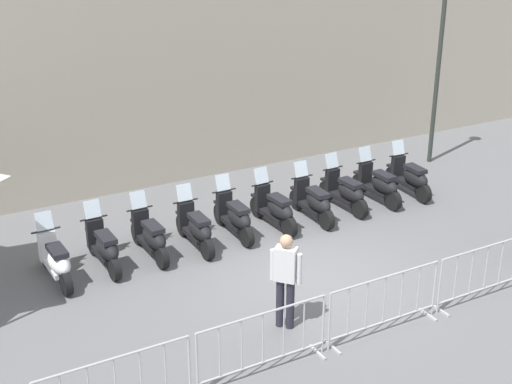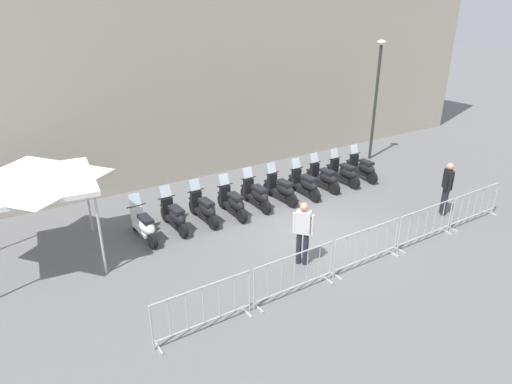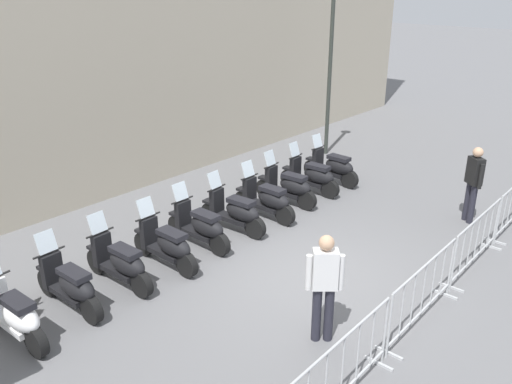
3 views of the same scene
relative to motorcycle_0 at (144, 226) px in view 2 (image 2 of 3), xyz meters
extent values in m
plane|color=slate|center=(4.57, -1.73, -0.45)|extent=(120.00, 120.00, 0.00)
cube|color=#B2A893|center=(3.79, 5.36, 5.64)|extent=(28.09, 5.46, 12.19)
cylinder|color=black|center=(-0.11, 0.69, -0.21)|extent=(0.21, 0.50, 0.48)
cylinder|color=black|center=(0.08, -0.53, -0.21)|extent=(0.21, 0.50, 0.48)
cube|color=white|center=(-0.01, 0.08, -0.17)|extent=(0.41, 0.90, 0.10)
ellipsoid|color=white|center=(0.03, -0.20, 0.07)|extent=(0.48, 0.88, 0.40)
cube|color=black|center=(0.03, -0.17, 0.29)|extent=(0.37, 0.64, 0.10)
cube|color=white|center=(-0.08, 0.51, 0.10)|extent=(0.36, 0.19, 0.60)
cylinder|color=black|center=(-0.08, 0.51, 0.43)|extent=(0.56, 0.12, 0.04)
cube|color=silver|center=(-0.09, 0.56, 0.61)|extent=(0.34, 0.19, 0.35)
cube|color=white|center=(-0.11, 0.69, 0.06)|extent=(0.25, 0.35, 0.06)
cylinder|color=black|center=(0.86, 0.91, -0.21)|extent=(0.20, 0.49, 0.48)
cylinder|color=black|center=(1.02, -0.32, -0.21)|extent=(0.20, 0.49, 0.48)
cube|color=black|center=(0.94, 0.29, -0.17)|extent=(0.39, 0.90, 0.10)
ellipsoid|color=black|center=(0.98, 0.01, 0.07)|extent=(0.47, 0.88, 0.40)
cube|color=black|center=(0.97, 0.05, 0.29)|extent=(0.36, 0.63, 0.10)
cube|color=black|center=(0.88, 0.72, 0.10)|extent=(0.36, 0.18, 0.60)
cylinder|color=black|center=(0.88, 0.72, 0.43)|extent=(0.56, 0.11, 0.04)
cube|color=silver|center=(0.87, 0.77, 0.61)|extent=(0.34, 0.18, 0.35)
cube|color=black|center=(0.86, 0.91, 0.06)|extent=(0.24, 0.34, 0.06)
cylinder|color=black|center=(1.81, 1.02, -0.21)|extent=(0.20, 0.49, 0.48)
cylinder|color=black|center=(1.98, -0.21, -0.21)|extent=(0.20, 0.49, 0.48)
cube|color=black|center=(1.90, 0.40, -0.17)|extent=(0.40, 0.90, 0.10)
ellipsoid|color=black|center=(1.94, 0.12, 0.07)|extent=(0.47, 0.88, 0.40)
cube|color=black|center=(1.93, 0.16, 0.29)|extent=(0.36, 0.63, 0.10)
cube|color=black|center=(1.84, 0.83, 0.10)|extent=(0.36, 0.19, 0.60)
cylinder|color=black|center=(1.84, 0.83, 0.43)|extent=(0.56, 0.11, 0.04)
cube|color=silver|center=(1.83, 0.88, 0.61)|extent=(0.34, 0.18, 0.35)
cube|color=black|center=(1.81, 1.02, 0.06)|extent=(0.24, 0.34, 0.06)
cylinder|color=black|center=(2.81, 1.03, -0.21)|extent=(0.19, 0.49, 0.48)
cylinder|color=black|center=(2.93, -0.20, -0.21)|extent=(0.19, 0.49, 0.48)
cube|color=black|center=(2.87, 0.42, -0.17)|extent=(0.37, 0.89, 0.10)
ellipsoid|color=black|center=(2.90, 0.14, 0.07)|extent=(0.44, 0.87, 0.40)
cube|color=black|center=(2.90, 0.17, 0.29)|extent=(0.34, 0.62, 0.10)
cube|color=black|center=(2.83, 0.85, 0.10)|extent=(0.35, 0.17, 0.60)
cylinder|color=black|center=(2.83, 0.85, 0.43)|extent=(0.56, 0.09, 0.04)
cube|color=silver|center=(2.82, 0.90, 0.61)|extent=(0.33, 0.17, 0.35)
cube|color=black|center=(2.81, 1.03, 0.06)|extent=(0.23, 0.34, 0.06)
cylinder|color=black|center=(3.76, 1.26, -0.21)|extent=(0.19, 0.49, 0.48)
cylinder|color=black|center=(3.88, 0.03, -0.21)|extent=(0.19, 0.49, 0.48)
cube|color=black|center=(3.82, 0.64, -0.17)|extent=(0.36, 0.89, 0.10)
ellipsoid|color=black|center=(3.85, 0.36, 0.07)|extent=(0.44, 0.87, 0.40)
cube|color=black|center=(3.84, 0.40, 0.29)|extent=(0.34, 0.62, 0.10)
cube|color=black|center=(3.78, 1.07, 0.10)|extent=(0.35, 0.17, 0.60)
cylinder|color=black|center=(3.78, 1.07, 0.43)|extent=(0.56, 0.09, 0.04)
cube|color=silver|center=(3.77, 1.12, 0.61)|extent=(0.33, 0.17, 0.35)
cube|color=black|center=(3.76, 1.26, 0.06)|extent=(0.23, 0.34, 0.06)
cylinder|color=black|center=(4.68, 1.32, -0.21)|extent=(0.22, 0.50, 0.48)
cylinder|color=black|center=(4.89, 0.09, -0.21)|extent=(0.22, 0.50, 0.48)
cube|color=black|center=(4.79, 0.70, -0.17)|extent=(0.42, 0.90, 0.10)
ellipsoid|color=black|center=(4.83, 0.43, 0.07)|extent=(0.50, 0.89, 0.40)
cube|color=black|center=(4.83, 0.46, 0.29)|extent=(0.38, 0.64, 0.10)
cube|color=black|center=(4.71, 1.13, 0.10)|extent=(0.36, 0.19, 0.60)
cylinder|color=black|center=(4.71, 1.13, 0.43)|extent=(0.56, 0.13, 0.04)
cube|color=silver|center=(4.71, 1.18, 0.61)|extent=(0.34, 0.19, 0.35)
cube|color=black|center=(4.68, 1.32, 0.06)|extent=(0.25, 0.35, 0.06)
cylinder|color=black|center=(5.70, 1.36, -0.21)|extent=(0.19, 0.49, 0.48)
cylinder|color=black|center=(5.82, 0.12, -0.21)|extent=(0.19, 0.49, 0.48)
cube|color=black|center=(5.76, 0.74, -0.17)|extent=(0.36, 0.89, 0.10)
ellipsoid|color=black|center=(5.78, 0.46, 0.07)|extent=(0.44, 0.87, 0.40)
cube|color=black|center=(5.78, 0.49, 0.29)|extent=(0.34, 0.62, 0.10)
cube|color=black|center=(5.71, 1.17, 0.10)|extent=(0.35, 0.17, 0.60)
cylinder|color=black|center=(5.71, 1.17, 0.43)|extent=(0.56, 0.09, 0.04)
cube|color=silver|center=(5.71, 1.22, 0.61)|extent=(0.33, 0.17, 0.35)
cube|color=black|center=(5.70, 1.36, 0.06)|extent=(0.23, 0.34, 0.06)
cylinder|color=black|center=(6.61, 1.59, -0.21)|extent=(0.21, 0.50, 0.48)
cylinder|color=black|center=(6.80, 0.36, -0.21)|extent=(0.21, 0.50, 0.48)
cube|color=black|center=(6.70, 0.98, -0.17)|extent=(0.41, 0.90, 0.10)
ellipsoid|color=black|center=(6.75, 0.70, 0.07)|extent=(0.48, 0.88, 0.40)
cube|color=black|center=(6.74, 0.73, 0.29)|extent=(0.37, 0.63, 0.10)
cube|color=black|center=(6.64, 1.41, 0.10)|extent=(0.36, 0.19, 0.60)
cylinder|color=black|center=(6.64, 1.41, 0.43)|extent=(0.56, 0.12, 0.04)
cube|color=silver|center=(6.63, 1.45, 0.61)|extent=(0.34, 0.19, 0.35)
cube|color=black|center=(6.61, 1.59, 0.06)|extent=(0.25, 0.35, 0.06)
cylinder|color=black|center=(7.58, 1.69, -0.21)|extent=(0.21, 0.50, 0.48)
cylinder|color=black|center=(7.76, 0.46, -0.21)|extent=(0.21, 0.50, 0.48)
cube|color=black|center=(7.67, 1.07, -0.17)|extent=(0.40, 0.90, 0.10)
ellipsoid|color=black|center=(7.71, 0.80, 0.07)|extent=(0.48, 0.88, 0.40)
cube|color=black|center=(7.70, 0.83, 0.29)|extent=(0.36, 0.63, 0.10)
cube|color=black|center=(7.61, 1.50, 0.10)|extent=(0.36, 0.19, 0.60)
cylinder|color=black|center=(7.61, 1.50, 0.43)|extent=(0.56, 0.12, 0.04)
cube|color=silver|center=(7.60, 1.55, 0.61)|extent=(0.34, 0.18, 0.35)
cube|color=black|center=(7.58, 1.69, 0.06)|extent=(0.24, 0.35, 0.06)
cylinder|color=black|center=(8.60, 1.79, -0.21)|extent=(0.16, 0.49, 0.48)
cylinder|color=black|center=(8.66, 0.56, -0.21)|extent=(0.16, 0.49, 0.48)
cube|color=black|center=(8.63, 1.17, -0.17)|extent=(0.32, 0.88, 0.10)
ellipsoid|color=black|center=(8.64, 0.90, 0.07)|extent=(0.40, 0.86, 0.40)
cube|color=black|center=(8.64, 0.93, 0.29)|extent=(0.31, 0.61, 0.10)
cube|color=black|center=(8.61, 1.61, 0.10)|extent=(0.35, 0.16, 0.60)
cylinder|color=black|center=(8.61, 1.61, 0.43)|extent=(0.56, 0.07, 0.04)
cube|color=silver|center=(8.60, 1.66, 0.61)|extent=(0.33, 0.16, 0.35)
cube|color=black|center=(8.60, 1.79, 0.06)|extent=(0.22, 0.33, 0.06)
cube|color=#B2B5B7|center=(-0.80, -4.44, -0.43)|extent=(0.09, 0.44, 0.04)
cube|color=#B2B5B7|center=(1.21, -4.22, -0.43)|extent=(0.09, 0.44, 0.04)
cylinder|color=#B2B5B7|center=(-0.89, -4.45, 0.07)|extent=(0.04, 0.04, 1.05)
cylinder|color=#B2B5B7|center=(1.29, -4.21, 0.07)|extent=(0.04, 0.04, 1.05)
cylinder|color=#B2B5B7|center=(0.20, -4.33, 0.60)|extent=(2.18, 0.28, 0.04)
cylinder|color=#B2B5B7|center=(0.20, -4.33, -0.27)|extent=(2.18, 0.28, 0.04)
cylinder|color=#B2B5B7|center=(-0.52, -4.41, 0.16)|extent=(0.02, 0.02, 0.87)
cylinder|color=#B2B5B7|center=(-0.16, -4.37, 0.16)|extent=(0.02, 0.02, 0.87)
cylinder|color=#B2B5B7|center=(0.20, -4.33, 0.16)|extent=(0.02, 0.02, 0.87)
cylinder|color=#B2B5B7|center=(0.57, -4.29, 0.16)|extent=(0.02, 0.02, 0.87)
cylinder|color=#B2B5B7|center=(0.93, -4.25, 0.16)|extent=(0.02, 0.02, 0.87)
cube|color=#B2B5B7|center=(1.50, -4.19, -0.43)|extent=(0.09, 0.44, 0.04)
cube|color=#B2B5B7|center=(3.50, -3.97, -0.43)|extent=(0.09, 0.44, 0.04)
cylinder|color=#B2B5B7|center=(1.41, -4.20, 0.07)|extent=(0.04, 0.04, 1.05)
cylinder|color=#B2B5B7|center=(3.59, -3.96, 0.07)|extent=(0.04, 0.04, 1.05)
cylinder|color=#B2B5B7|center=(2.50, -4.08, 0.60)|extent=(2.18, 0.28, 0.04)
cylinder|color=#B2B5B7|center=(2.50, -4.08, -0.27)|extent=(2.18, 0.28, 0.04)
cylinder|color=#B2B5B7|center=(1.78, -4.16, 0.16)|extent=(0.02, 0.02, 0.87)
cylinder|color=#B2B5B7|center=(2.14, -4.12, 0.16)|extent=(0.02, 0.02, 0.87)
cylinder|color=#B2B5B7|center=(2.50, -4.08, 0.16)|extent=(0.02, 0.02, 0.87)
cylinder|color=#B2B5B7|center=(2.87, -4.04, 0.16)|extent=(0.02, 0.02, 0.87)
cylinder|color=#B2B5B7|center=(3.23, -4.00, 0.16)|extent=(0.02, 0.02, 0.87)
cube|color=#B2B5B7|center=(3.80, -3.94, -0.43)|extent=(0.09, 0.44, 0.04)
cube|color=#B2B5B7|center=(5.80, -3.71, -0.43)|extent=(0.09, 0.44, 0.04)
cylinder|color=#B2B5B7|center=(3.71, -3.94, 0.07)|extent=(0.04, 0.04, 1.05)
cylinder|color=#B2B5B7|center=(5.89, -3.70, 0.07)|extent=(0.04, 0.04, 1.05)
cylinder|color=#B2B5B7|center=(4.80, -3.82, 0.60)|extent=(2.18, 0.28, 0.04)
cylinder|color=#B2B5B7|center=(4.80, -3.82, -0.27)|extent=(2.18, 0.28, 0.04)
cylinder|color=#B2B5B7|center=(4.07, -3.90, 0.16)|extent=(0.02, 0.02, 0.87)
cylinder|color=#B2B5B7|center=(4.44, -3.86, 0.16)|extent=(0.02, 0.02, 0.87)
cylinder|color=#B2B5B7|center=(4.80, -3.82, 0.16)|extent=(0.02, 0.02, 0.87)
cylinder|color=#B2B5B7|center=(5.16, -3.78, 0.16)|extent=(0.02, 0.02, 0.87)
cylinder|color=#B2B5B7|center=(5.53, -3.74, 0.16)|extent=(0.02, 0.02, 0.87)
cube|color=#B2B5B7|center=(6.10, -3.68, -0.43)|extent=(0.09, 0.44, 0.04)
cube|color=#B2B5B7|center=(8.10, -3.46, -0.43)|extent=(0.09, 0.44, 0.04)
cylinder|color=#B2B5B7|center=(6.01, -3.69, 0.07)|extent=(0.04, 0.04, 1.05)
cylinder|color=#B2B5B7|center=(8.19, -3.45, 0.07)|extent=(0.04, 0.04, 1.05)
cylinder|color=#B2B5B7|center=(7.10, -3.57, 0.60)|extent=(2.18, 0.28, 0.04)
cylinder|color=#B2B5B7|center=(7.10, -3.57, -0.27)|extent=(2.18, 0.28, 0.04)
cylinder|color=#B2B5B7|center=(6.37, -3.65, 0.16)|extent=(0.02, 0.02, 0.87)
cylinder|color=#B2B5B7|center=(6.74, -3.61, 0.16)|extent=(0.02, 0.02, 0.87)
cylinder|color=#B2B5B7|center=(7.10, -3.57, 0.16)|extent=(0.02, 0.02, 0.87)
cylinder|color=#B2B5B7|center=(7.46, -3.53, 0.16)|extent=(0.02, 0.02, 0.87)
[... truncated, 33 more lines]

